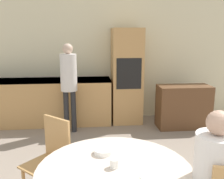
% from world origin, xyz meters
% --- Properties ---
extents(wall_back, '(6.67, 0.05, 2.60)m').
position_xyz_m(wall_back, '(0.00, 4.97, 1.30)').
color(wall_back, beige).
rests_on(wall_back, ground_plane).
extents(kitchen_counter, '(2.56, 0.60, 0.92)m').
position_xyz_m(kitchen_counter, '(-1.20, 4.63, 0.47)').
color(kitchen_counter, tan).
rests_on(kitchen_counter, ground_plane).
extents(oven_unit, '(0.61, 0.59, 1.93)m').
position_xyz_m(oven_unit, '(0.42, 4.63, 0.96)').
color(oven_unit, tan).
rests_on(oven_unit, ground_plane).
extents(sideboard, '(1.01, 0.45, 0.84)m').
position_xyz_m(sideboard, '(1.48, 4.18, 0.42)').
color(sideboard, brown).
rests_on(sideboard, ground_plane).
extents(chair_far_left, '(0.56, 0.56, 0.93)m').
position_xyz_m(chair_far_left, '(-0.78, 2.15, 0.52)').
color(chair_far_left, tan).
rests_on(chair_far_left, ground_plane).
extents(person_seated, '(0.31, 0.38, 1.27)m').
position_xyz_m(person_seated, '(0.57, 1.24, 0.74)').
color(person_seated, '#262628').
rests_on(person_seated, ground_plane).
extents(person_standing, '(0.30, 0.30, 1.64)m').
position_xyz_m(person_standing, '(-0.72, 4.14, 1.03)').
color(person_standing, '#262628').
rests_on(person_standing, ground_plane).
extents(cup, '(0.08, 0.08, 0.08)m').
position_xyz_m(cup, '(-0.16, 1.50, 0.76)').
color(cup, white).
rests_on(cup, dining_table).
extents(bowl_near, '(0.13, 0.13, 0.04)m').
position_xyz_m(bowl_near, '(0.07, 1.27, 0.75)').
color(bowl_near, silver).
rests_on(bowl_near, dining_table).
extents(bowl_centre, '(0.17, 0.17, 0.04)m').
position_xyz_m(bowl_centre, '(-0.24, 1.75, 0.75)').
color(bowl_centre, white).
rests_on(bowl_centre, dining_table).
extents(bowl_far, '(0.13, 0.13, 0.05)m').
position_xyz_m(bowl_far, '(-0.36, 1.31, 0.75)').
color(bowl_far, silver).
rests_on(bowl_far, dining_table).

